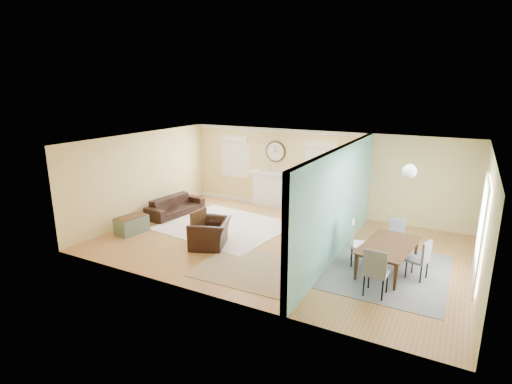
{
  "coord_description": "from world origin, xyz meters",
  "views": [
    {
      "loc": [
        4.02,
        -8.7,
        3.94
      ],
      "look_at": [
        -0.8,
        0.3,
        1.2
      ],
      "focal_mm": 28.0,
      "sensor_mm": 36.0,
      "label": 1
    }
  ],
  "objects_px": {
    "eames_chair": "(210,233)",
    "green_chair": "(306,209)",
    "sofa": "(175,206)",
    "credenza": "(337,222)",
    "dining_table": "(389,258)"
  },
  "relations": [
    {
      "from": "eames_chair",
      "to": "green_chair",
      "type": "height_order",
      "value": "eames_chair"
    },
    {
      "from": "green_chair",
      "to": "credenza",
      "type": "height_order",
      "value": "credenza"
    },
    {
      "from": "eames_chair",
      "to": "credenza",
      "type": "distance_m",
      "value": 3.37
    },
    {
      "from": "eames_chair",
      "to": "green_chair",
      "type": "bearing_deg",
      "value": 134.99
    },
    {
      "from": "eames_chair",
      "to": "credenza",
      "type": "xyz_separation_m",
      "value": [
        2.61,
        2.13,
        0.06
      ]
    },
    {
      "from": "eames_chair",
      "to": "credenza",
      "type": "height_order",
      "value": "credenza"
    },
    {
      "from": "credenza",
      "to": "dining_table",
      "type": "relative_size",
      "value": 0.8
    },
    {
      "from": "dining_table",
      "to": "credenza",
      "type": "bearing_deg",
      "value": 54.37
    },
    {
      "from": "sofa",
      "to": "credenza",
      "type": "xyz_separation_m",
      "value": [
        5.03,
        0.55,
        0.12
      ]
    },
    {
      "from": "green_chair",
      "to": "dining_table",
      "type": "bearing_deg",
      "value": 173.03
    },
    {
      "from": "sofa",
      "to": "green_chair",
      "type": "xyz_separation_m",
      "value": [
        3.8,
        1.46,
        0.04
      ]
    },
    {
      "from": "sofa",
      "to": "eames_chair",
      "type": "xyz_separation_m",
      "value": [
        2.42,
        -1.59,
        0.06
      ]
    },
    {
      "from": "sofa",
      "to": "dining_table",
      "type": "bearing_deg",
      "value": -92.03
    },
    {
      "from": "sofa",
      "to": "dining_table",
      "type": "xyz_separation_m",
      "value": [
        6.66,
        -0.95,
        0.03
      ]
    },
    {
      "from": "sofa",
      "to": "eames_chair",
      "type": "height_order",
      "value": "eames_chair"
    }
  ]
}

